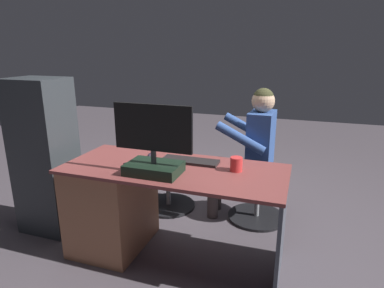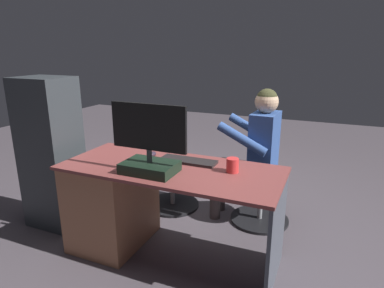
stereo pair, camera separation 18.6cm
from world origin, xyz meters
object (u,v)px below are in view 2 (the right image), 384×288
office_chair_teddy (172,181)px  teddy_bear (172,148)px  monitor (149,151)px  visitor_chair (261,194)px  tv_remote (133,161)px  cup (233,165)px  desk (123,200)px  keyboard (188,161)px  person (254,146)px  computer_mouse (152,154)px

office_chair_teddy → teddy_bear: bearing=-90.0°
monitor → office_chair_teddy: bearing=-72.3°
teddy_bear → visitor_chair: teddy_bear is taller
monitor → teddy_bear: size_ratio=1.64×
monitor → visitor_chair: size_ratio=1.03×
monitor → tv_remote: (0.22, -0.12, -0.14)m
tv_remote → teddy_bear: bearing=-56.7°
monitor → cup: 0.57m
monitor → teddy_bear: monitor is taller
teddy_bear → desk: bearing=85.6°
keyboard → visitor_chair: bearing=-123.4°
tv_remote → keyboard: bearing=-127.3°
keyboard → desk: bearing=16.1°
person → office_chair_teddy: bearing=3.2°
keyboard → person: size_ratio=0.35×
cup → office_chair_teddy: bearing=-39.9°
visitor_chair → person: person is taller
visitor_chair → person: 0.45m
desk → office_chair_teddy: bearing=-94.4°
cup → office_chair_teddy: 1.15m
keyboard → person: 0.72m
keyboard → computer_mouse: computer_mouse is taller
monitor → keyboard: size_ratio=1.29×
monitor → keyboard: (-0.15, -0.29, -0.14)m
keyboard → computer_mouse: (0.31, -0.01, 0.01)m
person → tv_remote: bearing=48.7°
tv_remote → teddy_bear: 0.79m
keyboard → monitor: bearing=61.9°
computer_mouse → cup: size_ratio=0.99×
computer_mouse → cup: bearing=173.6°
cup → teddy_bear: 1.05m
keyboard → teddy_bear: (0.44, -0.61, -0.12)m
keyboard → visitor_chair: (-0.43, -0.65, -0.46)m
keyboard → tv_remote: keyboard is taller
teddy_bear → tv_remote: bearing=94.8°
cup → keyboard: bearing=-10.5°
tv_remote → office_chair_teddy: size_ratio=0.29×
monitor → teddy_bear: bearing=-72.5°
desk → person: size_ratio=1.30×
tv_remote → office_chair_teddy: (0.06, -0.76, -0.46)m
computer_mouse → office_chair_teddy: computer_mouse is taller
cup → office_chair_teddy: size_ratio=0.19×
cup → teddy_bear: (0.79, -0.67, -0.16)m
teddy_bear → visitor_chair: size_ratio=0.63×
cup → tv_remote: cup is taller
computer_mouse → person: (-0.65, -0.63, -0.03)m
cup → desk: bearing=5.1°
keyboard → cup: (-0.36, 0.07, 0.04)m
desk → monitor: bearing=156.8°
desk → tv_remote: 0.37m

